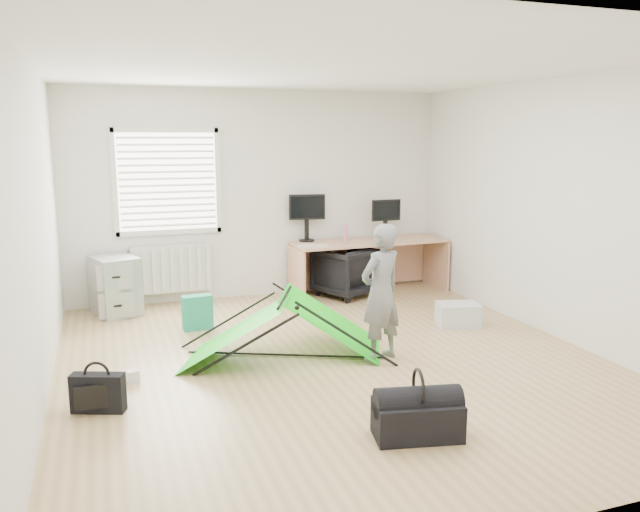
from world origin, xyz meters
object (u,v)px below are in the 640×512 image
object	(u,v)px
desk	(369,267)
thermos	(345,233)
filing_cabinet	(115,285)
office_chair	(346,272)
laptop_bag	(98,393)
person	(381,293)
storage_crate	(458,315)
monitor_right	(385,224)
monitor_left	(307,224)
duffel_bag	(417,420)
kite	(285,327)

from	to	relation	value
desk	thermos	xyz separation A→B (m)	(-0.32, 0.07, 0.47)
filing_cabinet	thermos	size ratio (longest dim) A/B	3.05
office_chair	laptop_bag	distance (m)	4.16
thermos	person	world-z (taller)	person
person	storage_crate	bearing A→B (deg)	-173.77
desk	monitor_right	xyz separation A→B (m)	(0.27, 0.08, 0.56)
monitor_left	laptop_bag	world-z (taller)	monitor_left
office_chair	person	xyz separation A→B (m)	(-0.59, -2.37, 0.33)
monitor_right	thermos	distance (m)	0.60
duffel_bag	storage_crate	bearing A→B (deg)	64.21
filing_cabinet	kite	size ratio (longest dim) A/B	0.37
monitor_left	person	distance (m)	2.70
desk	office_chair	size ratio (longest dim) A/B	2.93
office_chair	duffel_bag	xyz separation A→B (m)	(-1.01, -3.91, -0.19)
kite	desk	bearing A→B (deg)	73.32
kite	duffel_bag	size ratio (longest dim) A/B	3.14
desk	person	xyz separation A→B (m)	(-0.96, -2.44, 0.30)
filing_cabinet	monitor_left	distance (m)	2.57
thermos	office_chair	world-z (taller)	thermos
person	duffel_bag	distance (m)	1.68
monitor_left	storage_crate	world-z (taller)	monitor_left
office_chair	duffel_bag	bearing A→B (deg)	50.74
person	kite	xyz separation A→B (m)	(-0.84, 0.37, -0.36)
filing_cabinet	desk	bearing A→B (deg)	-19.93
desk	kite	size ratio (longest dim) A/B	1.10
storage_crate	thermos	bearing A→B (deg)	109.56
monitor_left	storage_crate	bearing A→B (deg)	-52.27
monitor_left	storage_crate	size ratio (longest dim) A/B	1.05
desk	laptop_bag	bearing A→B (deg)	-143.43
storage_crate	laptop_bag	xyz separation A→B (m)	(-3.83, -1.03, 0.02)
monitor_left	office_chair	size ratio (longest dim) A/B	0.67
office_chair	kite	bearing A→B (deg)	29.71
desk	filing_cabinet	size ratio (longest dim) A/B	3.01
filing_cabinet	office_chair	xyz separation A→B (m)	(2.93, -0.10, -0.02)
filing_cabinet	monitor_right	bearing A→B (deg)	-18.54
desk	laptop_bag	size ratio (longest dim) A/B	5.17
storage_crate	monitor_left	bearing A→B (deg)	119.65
kite	laptop_bag	size ratio (longest dim) A/B	4.71
duffel_bag	thermos	bearing A→B (deg)	87.04
desk	duffel_bag	bearing A→B (deg)	-110.91
desk	kite	world-z (taller)	desk
filing_cabinet	duffel_bag	distance (m)	4.45
filing_cabinet	storage_crate	distance (m)	4.05
monitor_right	kite	xyz separation A→B (m)	(-2.07, -2.15, -0.62)
thermos	duffel_bag	size ratio (longest dim) A/B	0.38
monitor_left	laptop_bag	size ratio (longest dim) A/B	1.19
person	office_chair	bearing A→B (deg)	-125.91
desk	filing_cabinet	bearing A→B (deg)	177.53
filing_cabinet	person	xyz separation A→B (m)	(2.34, -2.47, 0.31)
laptop_bag	office_chair	bearing A→B (deg)	61.57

